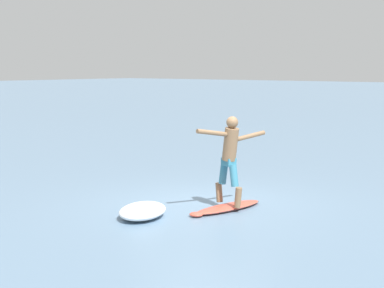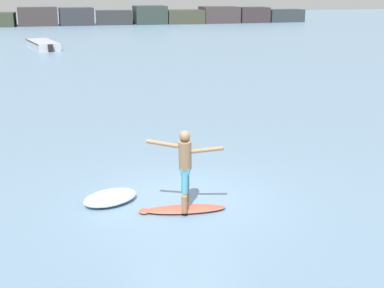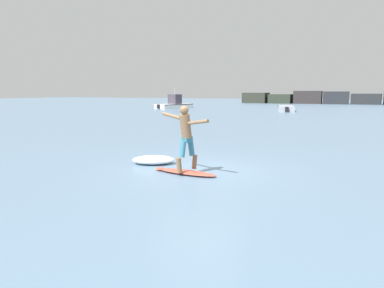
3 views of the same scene
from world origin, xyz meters
TOP-DOWN VIEW (x-y plane):
  - ground_plane at (0.00, 0.00)m, footprint 200.00×200.00m
  - surfboard at (-0.15, -0.64)m, footprint 1.99×0.71m
  - surfer at (-0.13, -0.69)m, footprint 1.62×0.81m
  - wave_foam_at_tail at (-1.72, 0.23)m, footprint 1.56×1.34m

SIDE VIEW (x-z plane):
  - ground_plane at x=0.00m, z-range 0.00..0.00m
  - surfboard at x=-0.15m, z-range -0.07..0.17m
  - wave_foam_at_tail at x=-1.72m, z-range 0.00..0.26m
  - surfer at x=-0.13m, z-range 0.26..2.06m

